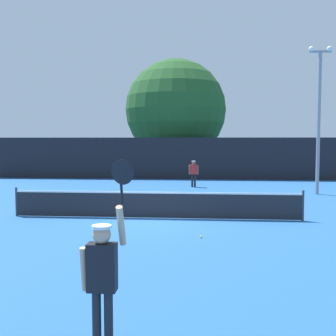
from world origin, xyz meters
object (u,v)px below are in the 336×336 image
object	(u,v)px
light_pole	(319,110)
parked_car_near	(104,161)
player_receiving	(194,171)
large_tree	(176,110)
tennis_ball	(201,237)
player_serving	(103,269)
parked_car_mid	(213,162)

from	to	relation	value
light_pole	parked_car_near	size ratio (longest dim) A/B	1.75
player_receiving	light_pole	size ratio (longest dim) A/B	0.21
large_tree	parked_car_near	distance (m)	9.00
player_receiving	tennis_ball	xyz separation A→B (m)	(0.53, -12.80, -0.92)
player_serving	parked_car_mid	distance (m)	32.84
tennis_ball	large_tree	xyz separation A→B (m)	(-2.29, 23.00, 5.26)
player_serving	parked_car_near	bearing A→B (deg)	103.61
large_tree	player_serving	bearing A→B (deg)	-87.99
parked_car_near	light_pole	bearing A→B (deg)	-43.72
tennis_ball	parked_car_mid	world-z (taller)	parked_car_mid
player_serving	player_receiving	xyz separation A→B (m)	(0.72, 19.42, -0.20)
player_receiving	tennis_ball	world-z (taller)	player_receiving
player_receiving	tennis_ball	bearing A→B (deg)	92.38
player_receiving	parked_car_mid	distance (m)	13.43
parked_car_near	parked_car_mid	world-z (taller)	same
player_serving	large_tree	size ratio (longest dim) A/B	0.27
player_serving	parked_car_mid	world-z (taller)	player_serving
tennis_ball	parked_car_near	distance (m)	28.05
player_serving	light_pole	bearing A→B (deg)	66.77
large_tree	light_pole	bearing A→B (deg)	-57.50
light_pole	parked_car_mid	distance (m)	17.17
light_pole	parked_car_mid	world-z (taller)	light_pole
player_serving	parked_car_near	world-z (taller)	player_serving
large_tree	parked_car_near	xyz separation A→B (m)	(-6.97, 3.47, -4.52)
player_serving	player_receiving	size ratio (longest dim) A/B	1.66
player_serving	large_tree	xyz separation A→B (m)	(-1.04, 29.61, 4.14)
parked_car_near	large_tree	bearing A→B (deg)	-23.03
player_receiving	parked_car_mid	xyz separation A→B (m)	(1.46, 13.35, -0.17)
player_serving	player_receiving	distance (m)	19.43
parked_car_near	player_receiving	bearing A→B (deg)	-54.01
tennis_ball	parked_car_near	xyz separation A→B (m)	(-9.26, 26.46, 0.74)
tennis_ball	light_pole	size ratio (longest dim) A/B	0.01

